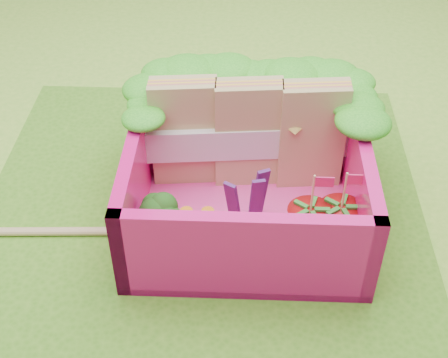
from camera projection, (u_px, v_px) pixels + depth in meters
name	position (u px, v px, depth m)	size (l,w,h in m)	color
ground	(203.00, 211.00, 3.72)	(14.00, 14.00, 0.00)	#7DC537
placemat	(203.00, 209.00, 3.71)	(2.60, 2.60, 0.03)	#4E9421
bento_floor	(246.00, 209.00, 3.66)	(1.30, 1.30, 0.05)	#FF41A6
bento_box	(247.00, 176.00, 3.49)	(1.30, 1.30, 0.55)	#F5147F
lettuce_ruffle	(249.00, 81.00, 3.64)	(1.43, 0.77, 0.11)	#21981B
sandwich_stack	(249.00, 134.00, 3.62)	(1.22, 0.28, 0.67)	tan
broccoli	(156.00, 216.00, 3.31)	(0.33, 0.33, 0.26)	#6EAE54
carrot_sticks	(198.00, 227.00, 3.33)	(0.18, 0.08, 0.25)	orange
purple_wedges	(250.00, 200.00, 3.39)	(0.21, 0.17, 0.38)	#40195A
strawberry_left	(309.00, 226.00, 3.33)	(0.24, 0.24, 0.48)	red
strawberry_right	(339.00, 223.00, 3.35)	(0.24, 0.24, 0.48)	red
snap_peas	(308.00, 245.00, 3.36)	(0.60, 0.31, 0.05)	green
chopsticks	(17.00, 232.00, 3.52)	(2.33, 0.16, 0.04)	tan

